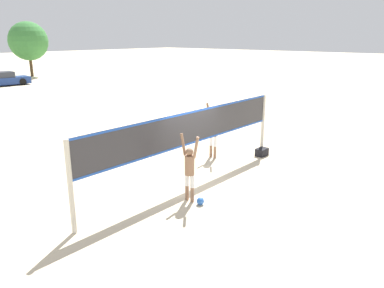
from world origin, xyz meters
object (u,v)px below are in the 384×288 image
at_px(player_spiker, 190,167).
at_px(gear_bag, 262,152).
at_px(player_blocker, 213,130).
at_px(volleyball, 200,201).
at_px(parked_car_mid, 4,79).
at_px(tree_left_cluster, 28,41).
at_px(volleyball_net, 192,133).

height_order(player_spiker, gear_bag, player_spiker).
relative_size(player_blocker, gear_bag, 4.28).
xyz_separation_m(player_blocker, volleyball, (-3.57, -2.35, -1.01)).
bearing_deg(volleyball, player_spiker, 89.46).
relative_size(player_spiker, volleyball, 9.12).
xyz_separation_m(volleyball, parked_car_mid, (7.74, 30.70, 0.48)).
bearing_deg(volleyball, tree_left_cluster, 69.86).
relative_size(player_blocker, tree_left_cluster, 0.35).
bearing_deg(parked_car_mid, volleyball, -99.42).
bearing_deg(volleyball_net, tree_left_cluster, 70.79).
bearing_deg(parked_car_mid, gear_bag, -90.49).
height_order(volleyball_net, gear_bag, volleyball_net).
distance_m(volleyball_net, tree_left_cluster, 37.47).
distance_m(player_spiker, volleyball, 1.00).
relative_size(volleyball_net, parked_car_mid, 1.93).
bearing_deg(volleyball, parked_car_mid, 75.85).
xyz_separation_m(player_spiker, gear_bag, (5.03, 0.62, -0.87)).
bearing_deg(volleyball, player_blocker, 33.34).
bearing_deg(volleyball_net, volleyball, -130.98).
height_order(parked_car_mid, tree_left_cluster, tree_left_cluster).
xyz_separation_m(player_spiker, player_blocker, (3.57, 1.94, 0.09)).
bearing_deg(tree_left_cluster, gear_bag, -103.27).
distance_m(volleyball_net, player_spiker, 1.55).
bearing_deg(player_blocker, player_spiker, -61.43).
height_order(player_spiker, tree_left_cluster, tree_left_cluster).
relative_size(player_blocker, parked_car_mid, 0.47).
bearing_deg(player_spiker, parked_car_mid, -14.32).
xyz_separation_m(volleyball_net, player_blocker, (2.46, 1.07, -0.54)).
relative_size(gear_bag, parked_car_mid, 0.11).
relative_size(player_spiker, player_blocker, 0.93).
bearing_deg(parked_car_mid, player_spiker, -99.60).
xyz_separation_m(player_spiker, volleyball, (-0.00, -0.41, -0.92)).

